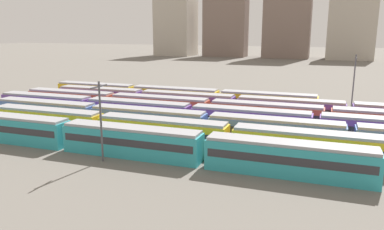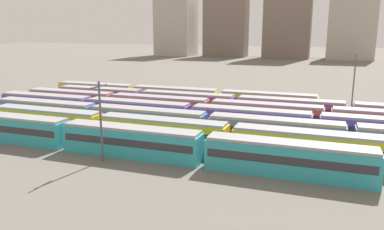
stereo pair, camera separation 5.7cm
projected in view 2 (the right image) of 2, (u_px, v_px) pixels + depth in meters
The scene contains 14 objects.
ground_plane at pixel (101, 119), 65.94m from camera, with size 600.00×600.00×0.00m, color #666059.
train_track_0 at pixel (131, 141), 46.43m from camera, with size 55.80×3.06×3.75m.
train_track_1 at pixel (162, 132), 50.61m from camera, with size 55.80×3.06×3.75m.
train_track_2 at pixel (350, 138), 47.61m from camera, with size 112.50×3.06×3.75m.
train_track_3 at pixel (191, 116), 60.01m from camera, with size 74.70×3.06×3.75m.
train_track_4 at pixel (210, 110), 64.28m from camera, with size 74.70×3.06×3.75m.
train_track_5 at pixel (290, 109), 64.86m from camera, with size 93.60×3.06×3.75m.
train_track_6 at pixel (175, 96), 77.32m from camera, with size 55.80×3.06×3.75m.
catenary_pole_0 at pixel (101, 118), 43.79m from camera, with size 0.24×3.20×9.58m.
catenary_pole_1 at pixel (354, 82), 68.36m from camera, with size 0.24×3.20×10.97m.
distant_building_0 at pixel (176, 21), 223.03m from camera, with size 20.93×20.02×39.78m, color #B2A899.
distant_building_1 at pixel (226, 28), 213.88m from camera, with size 23.97×12.34×32.37m, color #7A665B.
distant_building_2 at pixel (288, 16), 201.38m from camera, with size 24.43×14.81×44.44m, color #7A665B.
distant_building_3 at pixel (351, 27), 192.26m from camera, with size 22.77×17.29×32.43m, color #B2A899.
Camera 2 is at (36.58, -39.43, 15.36)m, focal length 35.30 mm.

